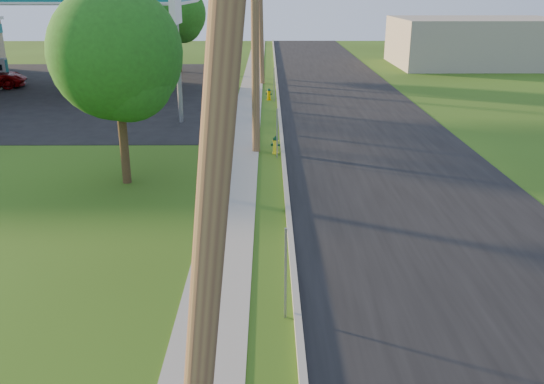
% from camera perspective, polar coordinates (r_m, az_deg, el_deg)
% --- Properties ---
extents(road, '(8.00, 120.00, 0.02)m').
position_cam_1_polar(road, '(17.96, 14.48, -2.01)').
color(road, black).
rests_on(road, ground).
extents(curb, '(0.15, 120.00, 0.15)m').
position_cam_1_polar(curb, '(17.35, 1.61, -1.91)').
color(curb, gray).
rests_on(curb, ground).
extents(sidewalk, '(1.50, 120.00, 0.03)m').
position_cam_1_polar(sidewalk, '(17.40, -4.16, -2.10)').
color(sidewalk, gray).
rests_on(sidewalk, ground).
extents(forecourt, '(26.00, 28.00, 0.02)m').
position_cam_1_polar(forecourt, '(41.81, -23.03, 9.22)').
color(forecourt, black).
rests_on(forecourt, ground).
extents(utility_pole_near, '(1.40, 0.32, 9.48)m').
position_cam_1_polar(utility_pole_near, '(5.41, -5.78, 2.01)').
color(utility_pole_near, brown).
rests_on(utility_pole_near, ground).
extents(utility_pole_mid, '(1.40, 0.32, 9.80)m').
position_cam_1_polar(utility_pole_mid, '(23.18, -1.69, 15.93)').
color(utility_pole_mid, brown).
rests_on(utility_pole_mid, ground).
extents(utility_pole_far, '(1.40, 0.32, 9.50)m').
position_cam_1_polar(utility_pole_far, '(41.17, -1.12, 17.31)').
color(utility_pole_far, brown).
rests_on(utility_pole_far, ground).
extents(sign_post_near, '(0.05, 0.04, 2.00)m').
position_cam_1_polar(sign_post_near, '(11.67, 1.36, -8.12)').
color(sign_post_near, gray).
rests_on(sign_post_near, ground).
extents(sign_post_mid, '(0.05, 0.04, 2.00)m').
position_cam_1_polar(sign_post_mid, '(22.79, 0.51, 5.80)').
color(sign_post_mid, gray).
rests_on(sign_post_mid, ground).
extents(sign_post_far, '(0.05, 0.04, 2.00)m').
position_cam_1_polar(sign_post_far, '(34.76, 0.21, 10.59)').
color(sign_post_far, gray).
rests_on(sign_post_far, ground).
extents(fuel_pump_ne, '(1.20, 3.20, 1.90)m').
position_cam_1_polar(fuel_pump_ne, '(37.77, -15.03, 10.24)').
color(fuel_pump_ne, gray).
rests_on(fuel_pump_ne, ground).
extents(fuel_pump_sw, '(1.20, 3.20, 1.90)m').
position_cam_1_polar(fuel_pump_sw, '(44.52, -25.22, 10.40)').
color(fuel_pump_sw, gray).
rests_on(fuel_pump_sw, ground).
extents(fuel_pump_se, '(1.20, 3.20, 1.90)m').
position_cam_1_polar(fuel_pump_se, '(41.61, -13.69, 11.16)').
color(fuel_pump_se, gray).
rests_on(fuel_pump_se, ground).
extents(price_pylon, '(0.34, 2.04, 6.85)m').
position_cam_1_polar(price_pylon, '(28.99, -9.55, 17.36)').
color(price_pylon, gray).
rests_on(price_pylon, ground).
extents(distant_building, '(14.00, 10.00, 4.00)m').
position_cam_1_polar(distant_building, '(54.42, 19.65, 13.82)').
color(distant_building, gray).
rests_on(distant_building, ground).
extents(tree_verge, '(4.35, 4.35, 6.59)m').
position_cam_1_polar(tree_verge, '(19.76, -14.94, 12.60)').
color(tree_verge, '#3C2C16').
rests_on(tree_verge, ground).
extents(tree_lot, '(4.47, 4.47, 6.77)m').
position_cam_1_polar(tree_lot, '(47.55, -9.24, 16.85)').
color(tree_lot, '#3C2C16').
rests_on(tree_lot, ground).
extents(hydrant_mid, '(0.38, 0.34, 0.74)m').
position_cam_1_polar(hydrant_mid, '(23.58, 0.35, 4.67)').
color(hydrant_mid, yellow).
rests_on(hydrant_mid, ground).
extents(hydrant_far, '(0.37, 0.33, 0.72)m').
position_cam_1_polar(hydrant_far, '(35.29, -0.31, 9.66)').
color(hydrant_far, '#E0A900').
rests_on(hydrant_far, ground).
extents(car_silver, '(4.46, 2.56, 1.43)m').
position_cam_1_polar(car_silver, '(39.08, -15.16, 10.51)').
color(car_silver, '#A1A4A9').
rests_on(car_silver, ground).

